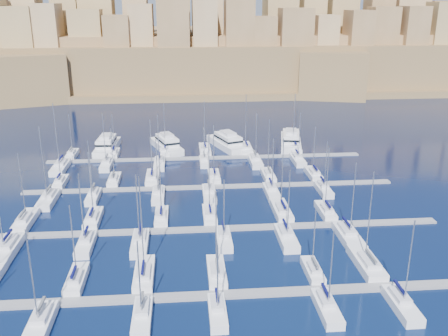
{
  "coord_description": "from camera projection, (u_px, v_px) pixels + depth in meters",
  "views": [
    {
      "loc": [
        -6.13,
        -96.26,
        40.76
      ],
      "look_at": [
        2.66,
        6.0,
        6.03
      ],
      "focal_mm": 40.0,
      "sensor_mm": 36.0,
      "label": 1
    }
  ],
  "objects": [
    {
      "name": "sailboat_32",
      "position": [
        158.0,
        195.0,
        107.7
      ],
      "size": [
        2.62,
        8.74,
        13.65
      ],
      "color": "white",
      "rests_on": "ground"
    },
    {
      "name": "sailboat_2",
      "position": [
        144.0,
        274.0,
        76.52
      ],
      "size": [
        2.95,
        9.83,
        16.83
      ],
      "color": "white",
      "rests_on": "ground"
    },
    {
      "name": "sailboat_5",
      "position": [
        366.0,
        263.0,
        79.81
      ],
      "size": [
        3.22,
        10.75,
        16.33
      ],
      "color": "white",
      "rests_on": "ground"
    },
    {
      "name": "ground",
      "position": [
        214.0,
        205.0,
        104.41
      ],
      "size": [
        600.0,
        600.0,
        0.0
      ],
      "primitive_type": "plane",
      "color": "black",
      "rests_on": "ground"
    },
    {
      "name": "sailboat_31",
      "position": [
        93.0,
        196.0,
        106.89
      ],
      "size": [
        2.42,
        8.06,
        13.59
      ],
      "color": "white",
      "rests_on": "ground"
    },
    {
      "name": "sailboat_8",
      "position": [
        142.0,
        316.0,
        66.39
      ],
      "size": [
        2.46,
        8.2,
        12.49
      ],
      "color": "white",
      "rests_on": "ground"
    },
    {
      "name": "sailboat_27",
      "position": [
        214.0,
        177.0,
        118.69
      ],
      "size": [
        2.64,
        8.81,
        13.49
      ],
      "color": "white",
      "rests_on": "ground"
    },
    {
      "name": "sailboat_20",
      "position": [
        140.0,
        243.0,
        86.49
      ],
      "size": [
        2.79,
        9.3,
        13.82
      ],
      "color": "white",
      "rests_on": "ground"
    },
    {
      "name": "sailboat_38",
      "position": [
        165.0,
        151.0,
        138.89
      ],
      "size": [
        2.91,
        9.71,
        14.28
      ],
      "color": "white",
      "rests_on": "ground"
    },
    {
      "name": "sailboat_14",
      "position": [
        162.0,
        217.0,
        96.81
      ],
      "size": [
        2.54,
        8.45,
        13.76
      ],
      "color": "white",
      "rests_on": "ground"
    },
    {
      "name": "motor_yacht_c",
      "position": [
        227.0,
        142.0,
        144.06
      ],
      "size": [
        11.02,
        18.45,
        5.25
      ],
      "color": "white",
      "rests_on": "ground"
    },
    {
      "name": "sailboat_36",
      "position": [
        72.0,
        154.0,
        136.01
      ],
      "size": [
        2.38,
        7.92,
        12.09
      ],
      "color": "white",
      "rests_on": "ground"
    },
    {
      "name": "pontoon_mid_near",
      "position": [
        218.0,
        229.0,
        93.02
      ],
      "size": [
        84.0,
        2.0,
        0.4
      ],
      "primitive_type": "cube",
      "color": "slate",
      "rests_on": "ground"
    },
    {
      "name": "sailboat_28",
      "position": [
        268.0,
        175.0,
        119.7
      ],
      "size": [
        2.61,
        8.7,
        14.71
      ],
      "color": "white",
      "rests_on": "ground"
    },
    {
      "name": "sailboat_44",
      "position": [
        160.0,
        164.0,
        128.27
      ],
      "size": [
        2.71,
        9.05,
        13.89
      ],
      "color": "white",
      "rests_on": "ground"
    },
    {
      "name": "sailboat_29",
      "position": [
        313.0,
        174.0,
        120.72
      ],
      "size": [
        2.68,
        8.94,
        12.62
      ],
      "color": "white",
      "rests_on": "ground"
    },
    {
      "name": "sailboat_45",
      "position": [
        204.0,
        162.0,
        129.88
      ],
      "size": [
        2.29,
        7.63,
        10.28
      ],
      "color": "white",
      "rests_on": "ground"
    },
    {
      "name": "pontoon_mid_far",
      "position": [
        211.0,
        187.0,
        113.78
      ],
      "size": [
        84.0,
        2.0,
        0.4
      ],
      "primitive_type": "cube",
      "color": "slate",
      "rests_on": "ground"
    },
    {
      "name": "sailboat_19",
      "position": [
        86.0,
        244.0,
        86.04
      ],
      "size": [
        2.59,
        8.63,
        14.09
      ],
      "color": "white",
      "rests_on": "ground"
    },
    {
      "name": "sailboat_33",
      "position": [
        209.0,
        194.0,
        108.37
      ],
      "size": [
        2.76,
        9.22,
        14.55
      ],
      "color": "white",
      "rests_on": "ground"
    },
    {
      "name": "sailboat_15",
      "position": [
        210.0,
        215.0,
        97.62
      ],
      "size": [
        2.56,
        8.54,
        13.8
      ],
      "color": "white",
      "rests_on": "ground"
    },
    {
      "name": "sailboat_4",
      "position": [
        313.0,
        271.0,
        77.62
      ],
      "size": [
        2.27,
        7.58,
        11.29
      ],
      "color": "white",
      "rests_on": "ground"
    },
    {
      "name": "sailboat_22",
      "position": [
        286.0,
        237.0,
        88.41
      ],
      "size": [
        2.9,
        9.65,
        13.89
      ],
      "color": "white",
      "rests_on": "ground"
    },
    {
      "name": "sailboat_46",
      "position": [
        255.0,
        161.0,
        130.02
      ],
      "size": [
        2.89,
        9.62,
        13.98
      ],
      "color": "white",
      "rests_on": "ground"
    },
    {
      "name": "sailboat_40",
      "position": [
        246.0,
        148.0,
        141.15
      ],
      "size": [
        3.19,
        10.64,
        16.35
      ],
      "color": "white",
      "rests_on": "ground"
    },
    {
      "name": "fortified_city",
      "position": [
        192.0,
        55.0,
        246.2
      ],
      "size": [
        460.0,
        108.95,
        59.52
      ],
      "color": "brown",
      "rests_on": "ground"
    },
    {
      "name": "sailboat_9",
      "position": [
        217.0,
        312.0,
        67.38
      ],
      "size": [
        2.35,
        7.84,
        11.45
      ],
      "color": "white",
      "rests_on": "ground"
    },
    {
      "name": "motor_yacht_a",
      "position": [
        107.0,
        145.0,
        140.81
      ],
      "size": [
        5.95,
        16.95,
        5.25
      ],
      "color": "white",
      "rests_on": "ground"
    },
    {
      "name": "sailboat_3",
      "position": [
        217.0,
        272.0,
        77.09
      ],
      "size": [
        2.73,
        9.09,
        14.28
      ],
      "color": "white",
      "rests_on": "ground"
    },
    {
      "name": "sailboat_41",
      "position": [
        293.0,
        148.0,
        141.86
      ],
      "size": [
        2.94,
        9.79,
        16.38
      ],
      "color": "white",
      "rests_on": "ground"
    },
    {
      "name": "sailboat_17",
      "position": [
        326.0,
        211.0,
        99.48
      ],
      "size": [
        2.55,
        8.51,
        13.98
      ],
      "color": "white",
      "rests_on": "ground"
    },
    {
      "name": "sailboat_30",
      "position": [
        48.0,
        199.0,
        105.25
      ],
      "size": [
        2.99,
        9.96,
        17.06
      ],
      "color": "white",
      "rests_on": "ground"
    },
    {
      "name": "sailboat_21",
      "position": [
        224.0,
        239.0,
        88.03
      ],
      "size": [
        2.56,
        8.53,
        12.28
      ],
      "color": "white",
      "rests_on": "ground"
    },
    {
      "name": "sailboat_10",
      "position": [
        327.0,
        307.0,
        68.32
      ],
      "size": [
        2.53,
        8.42,
        12.88
      ],
      "color": "white",
      "rests_on": "ground"
    },
    {
      "name": "sailboat_13",
      "position": [
        93.0,
        219.0,
        96.03
      ],
      "size": [
        2.72,
        9.06,
        14.21
      ],
      "color": "white",
      "rests_on": "ground"
    },
    {
      "name": "sailboat_42",
      "position": [
        60.0,
        167.0,
        125.43
      ],
      "size": [
        3.24,
        10.81,
        17.45
      ],
      "color": "white",
      "rests_on": "ground"
    },
    {
      "name": "sailboat_35",
      "position": [
        324.0,
        189.0,
        110.87
      ],
      "size": [
        2.49,
        8.31,
        12.35
      ],
      "color": "white",
      "rests_on": "ground"
    },
    {
      "name": "sailboat_34",
      "position": [
        272.0,
        192.0,
        109.58
      ],
      "size": [
        2.71,
        9.02,
        13.24
      ],
      "color": "white",
      "rests_on": "ground"
    },
    {
      "name": "sailboat_26",
      "position": [
        152.0,
        178.0,
        117.98
      ],
      "size": [
        2.95,
        9.84,
        15.08
      ],
      "color": "white",
      "rests_on": "ground"
    },
    {
      "name": "sailboat_47",
      "position": [
        298.0,
        160.0,
        131.17
      ],
      "size": [
        2.74,
        9.13,
        13.83
      ],
      "color": "white",
      "rests_on": "ground"
    },
    {
      "name": "sailboat_37",
      "position": [
        114.0,
        153.0,
        136.81
      ],
      "size": [
        2.29,
        7.65,
        11.85
      ],
      "color": "white",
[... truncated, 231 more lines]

